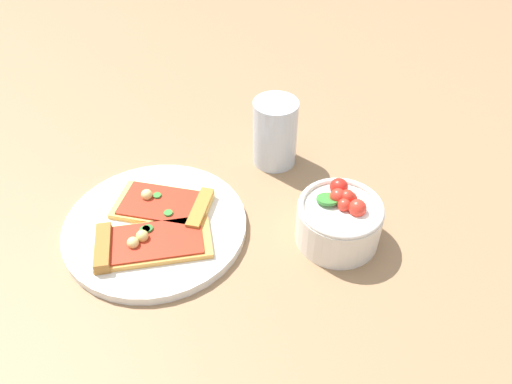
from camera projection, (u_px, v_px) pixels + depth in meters
name	position (u px, v px, depth m)	size (l,w,h in m)	color
ground_plane	(166.00, 221.00, 0.73)	(2.40, 2.40, 0.00)	#93704C
plate	(156.00, 226.00, 0.71)	(0.26, 0.26, 0.01)	white
pizza_slice_near	(168.00, 206.00, 0.72)	(0.15, 0.09, 0.02)	#E5B256
pizza_slice_far	(145.00, 243.00, 0.67)	(0.17, 0.12, 0.02)	gold
salad_bowl	(339.00, 220.00, 0.68)	(0.12, 0.12, 0.08)	white
soda_glass	(275.00, 134.00, 0.80)	(0.07, 0.07, 0.11)	silver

